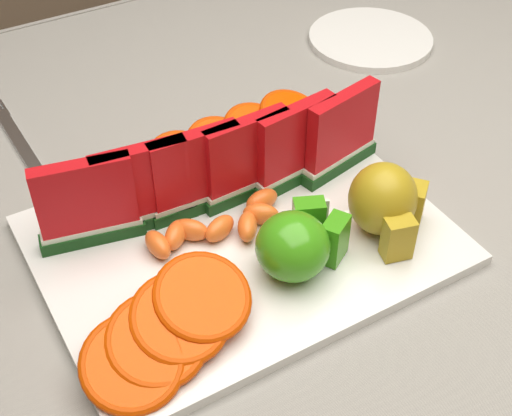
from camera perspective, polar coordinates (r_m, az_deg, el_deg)
table at (r=0.87m, az=1.81°, el=-3.30°), size 1.40×0.90×0.75m
tablecloth at (r=0.83m, az=1.91°, el=-0.27°), size 1.53×1.03×0.20m
platter at (r=0.73m, az=-1.12°, el=-2.58°), size 0.40×0.30×0.01m
apple_cluster at (r=0.67m, az=3.37°, el=-2.84°), size 0.10×0.08×0.07m
pear_cluster at (r=0.72m, az=10.33°, el=0.51°), size 0.09×0.09×0.08m
side_plate at (r=1.08m, az=9.14°, el=13.22°), size 0.24×0.24×0.01m
fork at (r=0.91m, az=-18.40°, el=5.04°), size 0.02×0.20×0.00m
watermelon_row at (r=0.73m, az=-2.77°, el=3.23°), size 0.39×0.07×0.10m
orange_fan_front at (r=0.62m, az=-7.02°, el=-9.58°), size 0.18×0.13×0.05m
orange_fan_back at (r=0.80m, az=-4.48°, el=4.72°), size 0.33×0.10×0.04m
tangerine_segments at (r=0.72m, az=-3.15°, el=-1.39°), size 0.15×0.07×0.02m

